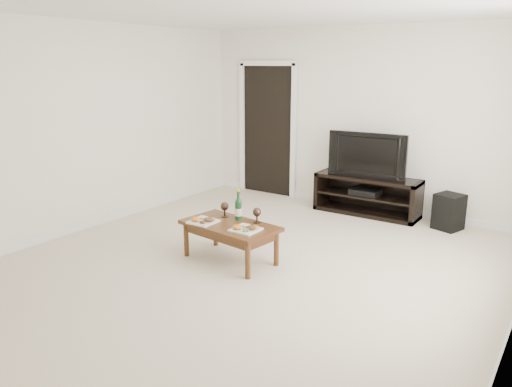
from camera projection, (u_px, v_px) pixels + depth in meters
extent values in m
plane|color=beige|center=(251.00, 266.00, 5.29)|extent=(5.50, 5.50, 0.00)
cube|color=white|center=(360.00, 120.00, 7.18)|extent=(5.00, 0.04, 2.60)
cube|color=white|center=(250.00, 4.00, 4.62)|extent=(5.00, 5.50, 0.04)
cube|color=black|center=(268.00, 131.00, 8.06)|extent=(0.90, 0.02, 2.05)
cube|color=black|center=(367.00, 195.00, 7.07)|extent=(1.47, 0.45, 0.55)
imported|color=black|center=(369.00, 154.00, 6.92)|extent=(1.10, 0.20, 0.63)
cube|color=black|center=(365.00, 192.00, 7.06)|extent=(0.40, 0.30, 0.08)
cube|color=black|center=(449.00, 212.00, 6.43)|extent=(0.39, 0.39, 0.46)
cube|color=#563617|center=(230.00, 242.00, 5.40)|extent=(1.11, 0.70, 0.42)
cube|color=white|center=(203.00, 219.00, 5.38)|extent=(0.27, 0.27, 0.07)
cube|color=white|center=(245.00, 227.00, 5.12)|extent=(0.27, 0.27, 0.07)
cylinder|color=#103C1B|center=(238.00, 204.00, 5.45)|extent=(0.07, 0.07, 0.35)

